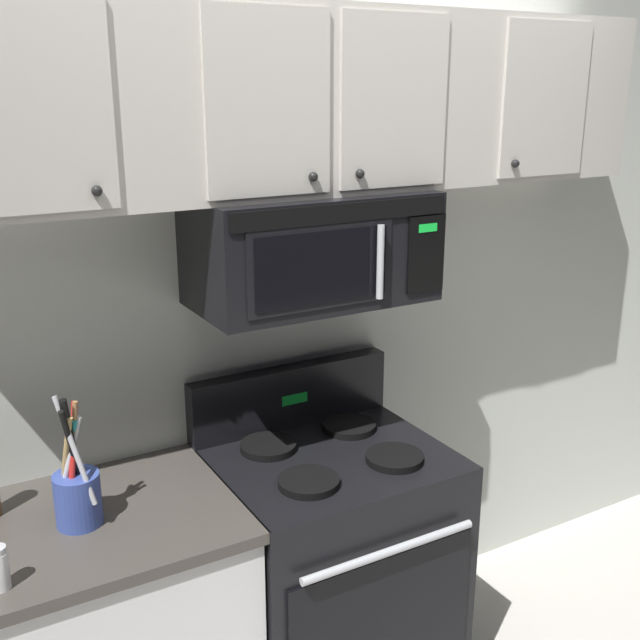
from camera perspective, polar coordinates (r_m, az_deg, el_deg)
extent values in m
cube|color=silver|center=(2.73, -3.14, 1.60)|extent=(5.20, 0.10, 2.70)
cube|color=black|center=(2.82, 0.74, -18.15)|extent=(0.76, 0.64, 0.90)
cube|color=black|center=(2.61, 4.67, -21.85)|extent=(0.67, 0.01, 0.52)
cylinder|color=#B7BABF|center=(2.41, 5.25, -16.65)|extent=(0.61, 0.03, 0.03)
cube|color=black|center=(2.77, -2.23, -5.61)|extent=(0.76, 0.07, 0.22)
cube|color=#19D83F|center=(2.74, -1.87, -5.86)|extent=(0.10, 0.00, 0.04)
cylinder|color=black|center=(2.40, -0.83, -11.89)|extent=(0.19, 0.19, 0.02)
cylinder|color=black|center=(2.56, 5.55, -10.11)|extent=(0.19, 0.19, 0.02)
cylinder|color=black|center=(2.63, -3.84, -9.30)|extent=(0.19, 0.19, 0.02)
cylinder|color=black|center=(2.77, 2.17, -7.85)|extent=(0.19, 0.19, 0.02)
cube|color=black|center=(2.47, -0.64, 5.33)|extent=(0.76, 0.39, 0.35)
cube|color=black|center=(2.27, 1.83, 7.91)|extent=(0.73, 0.01, 0.06)
cube|color=black|center=(2.27, 0.16, 3.89)|extent=(0.49, 0.01, 0.25)
cube|color=black|center=(2.26, 0.18, 3.88)|extent=(0.44, 0.01, 0.22)
cube|color=black|center=(2.47, 7.85, 4.84)|extent=(0.14, 0.01, 0.25)
cube|color=#19D83F|center=(2.45, 8.00, 6.76)|extent=(0.07, 0.00, 0.03)
cylinder|color=#B7BABF|center=(2.34, 4.48, 4.28)|extent=(0.02, 0.02, 0.23)
cube|color=#BCB7AD|center=(2.44, -1.03, 15.85)|extent=(2.50, 0.33, 0.55)
cube|color=#BCB7AD|center=(2.00, -20.49, 14.58)|extent=(0.38, 0.01, 0.51)
sphere|color=black|center=(2.03, -16.17, 9.15)|extent=(0.03, 0.03, 0.03)
cube|color=#BCB7AD|center=(2.19, -3.78, 15.69)|extent=(0.38, 0.01, 0.51)
sphere|color=black|center=(2.26, -0.51, 10.54)|extent=(0.03, 0.03, 0.03)
cube|color=#BCB7AD|center=(2.41, 5.57, 15.76)|extent=(0.38, 0.01, 0.51)
sphere|color=black|center=(2.34, 2.97, 10.75)|extent=(0.03, 0.03, 0.03)
cube|color=#BCB7AD|center=(2.81, 16.34, 15.35)|extent=(0.38, 0.01, 0.51)
sphere|color=black|center=(2.72, 14.24, 11.14)|extent=(0.03, 0.03, 0.03)
cube|color=#423D38|center=(2.35, -17.91, -14.42)|extent=(0.93, 0.65, 0.03)
cylinder|color=#384C9E|center=(2.29, -17.46, -12.52)|extent=(0.13, 0.13, 0.15)
cylinder|color=teal|center=(2.25, -17.81, -9.50)|extent=(0.03, 0.08, 0.24)
cylinder|color=red|center=(2.22, -17.80, -9.28)|extent=(0.06, 0.06, 0.28)
cylinder|color=black|center=(2.22, -17.75, -9.31)|extent=(0.07, 0.08, 0.28)
cylinder|color=#A87A47|center=(2.22, -17.75, -9.11)|extent=(0.04, 0.04, 0.29)
cylinder|color=black|center=(2.21, -17.83, -9.00)|extent=(0.05, 0.06, 0.31)
cylinder|color=silver|center=(2.23, -18.03, -9.75)|extent=(0.09, 0.02, 0.24)
cylinder|color=#BCBCC1|center=(2.19, -17.66, -9.22)|extent=(0.08, 0.08, 0.31)
cylinder|color=tan|center=(2.23, -18.28, -9.58)|extent=(0.05, 0.08, 0.25)
cylinder|color=white|center=(2.11, -22.61, -16.74)|extent=(0.05, 0.05, 0.10)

